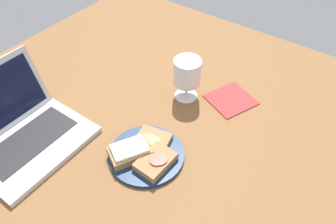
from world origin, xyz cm
name	(u,v)px	position (x,y,z in cm)	size (l,w,h in cm)	color
wooden_table	(148,128)	(0.00, 0.00, 1.50)	(140.00, 140.00, 3.00)	brown
plate	(146,155)	(-9.62, -7.29, 3.61)	(21.20, 21.20, 1.22)	navy
sandwich_with_cucumber	(153,140)	(-5.36, -6.27, 5.24)	(9.54, 10.84, 2.32)	#937047
sandwich_with_cheese	(130,151)	(-12.66, -4.04, 5.90)	(13.20, 11.64, 3.56)	#937047
sandwich_with_tomato	(156,161)	(-10.91, -11.62, 5.51)	(10.89, 7.88, 2.84)	#937047
wine_glass	(187,73)	(17.87, -2.26, 12.64)	(8.75, 8.75, 14.43)	white
laptop	(22,132)	(-25.82, 24.66, 6.95)	(31.51, 27.72, 20.14)	silver
napkin	(231,100)	(24.91, -15.38, 3.20)	(13.77, 12.94, 0.40)	#B23333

